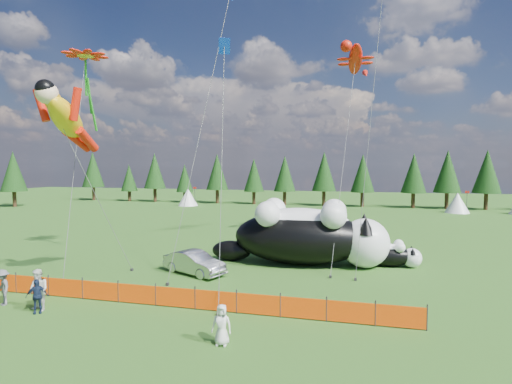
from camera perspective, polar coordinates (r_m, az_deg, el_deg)
ground at (r=22.44m, az=-8.10°, el=-13.46°), size 160.00×160.00×0.00m
safety_fence at (r=19.68m, az=-11.47°, el=-14.50°), size 22.06×0.06×1.10m
tree_line at (r=65.40m, az=6.71°, el=1.59°), size 90.00×4.00×8.00m
festival_tents at (r=60.16m, az=16.55°, el=-1.24°), size 50.00×3.20×2.80m
cat_large at (r=27.03m, az=7.44°, el=-5.97°), size 12.00×4.47×4.33m
cat_small at (r=28.01m, az=18.40°, el=-8.38°), size 4.74×1.72×1.71m
car at (r=25.09m, az=-8.80°, el=-9.94°), size 4.46×3.06×1.39m
spectator_b at (r=21.25m, az=-28.67°, el=-12.21°), size 1.04×0.76×1.93m
spectator_c at (r=21.05m, az=-28.83°, el=-12.92°), size 1.00×0.90×1.54m
spectator_d at (r=22.96m, az=-32.47°, el=-11.42°), size 1.25×1.06×1.72m
spectator_e at (r=15.65m, az=-4.93°, el=-18.37°), size 0.77×0.52×1.53m
superhero_kite at (r=23.43m, az=-25.46°, el=9.42°), size 5.05×6.75×11.44m
gecko_kite at (r=35.65m, az=14.00°, el=17.85°), size 3.32×14.25×18.83m
flower_kite at (r=29.74m, az=-23.21°, el=17.22°), size 4.14×7.48×15.16m
diamond_kite_a at (r=27.76m, az=-4.06°, el=25.03°), size 2.66×5.58×18.60m
diamond_kite_c at (r=22.23m, az=-4.57°, el=19.06°), size 1.67×4.46×13.96m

